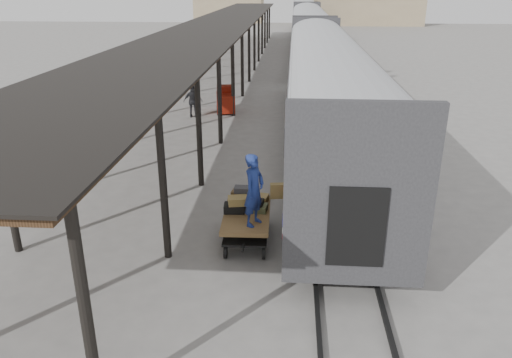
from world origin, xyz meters
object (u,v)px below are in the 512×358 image
object	(u,v)px
baggage_cart	(247,220)
luggage_tug	(225,101)
pedestrian	(193,101)
porter	(254,190)

from	to	relation	value
baggage_cart	luggage_tug	xyz separation A→B (m)	(-2.52, 14.69, 0.00)
luggage_tug	pedestrian	size ratio (longest dim) A/B	1.02
pedestrian	baggage_cart	bearing A→B (deg)	97.80
baggage_cart	porter	distance (m)	1.36
luggage_tug	pedestrian	world-z (taller)	pedestrian
baggage_cart	porter	size ratio (longest dim) A/B	1.27
baggage_cart	pedestrian	bearing A→B (deg)	105.47
baggage_cart	porter	xyz separation A→B (m)	(0.25, -0.65, 1.17)
porter	pedestrian	xyz separation A→B (m)	(-4.34, 14.16, -0.96)
baggage_cart	luggage_tug	world-z (taller)	luggage_tug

